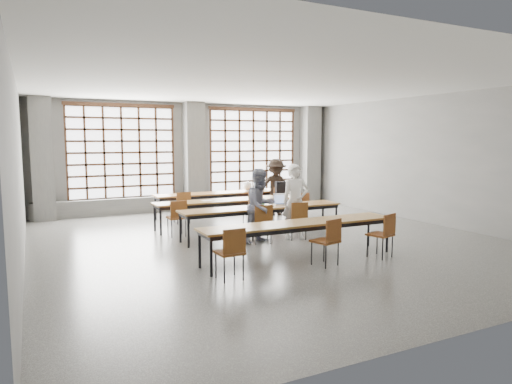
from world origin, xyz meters
The scene contains 40 objects.
floor centered at (0.00, 0.00, 0.00)m, with size 11.00×11.00×0.00m, color #4B4B48.
ceiling centered at (0.00, 0.00, 3.50)m, with size 11.00×11.00×0.00m, color silver.
wall_back centered at (0.00, 5.50, 1.75)m, with size 10.00×10.00×0.00m, color slate.
wall_front centered at (0.00, -5.50, 1.75)m, with size 10.00×10.00×0.00m, color slate.
wall_left centered at (-5.00, 0.00, 1.75)m, with size 11.00×11.00×0.00m, color slate.
wall_right centered at (5.00, 0.00, 1.75)m, with size 11.00×11.00×0.00m, color slate.
column_left centered at (-4.50, 5.22, 1.75)m, with size 0.60×0.55×3.50m, color #545451.
column_mid centered at (0.00, 5.22, 1.75)m, with size 0.60×0.55×3.50m, color #545451.
column_right centered at (4.50, 5.22, 1.75)m, with size 0.60×0.55×3.50m, color #545451.
window_left centered at (-2.25, 5.42, 1.90)m, with size 3.32×0.12×3.00m.
window_right centered at (2.25, 5.42, 1.90)m, with size 3.32×0.12×3.00m.
sill_ledge centered at (0.00, 5.30, 0.25)m, with size 9.80×0.35×0.50m, color #545451.
desk_row_a centered at (0.28, 3.57, 0.66)m, with size 4.00×0.70×0.73m.
desk_row_b centered at (-0.15, 1.94, 0.66)m, with size 4.00×0.70×0.73m.
desk_row_c centered at (0.05, 0.42, 0.66)m, with size 4.00×0.70×0.73m.
desk_row_d centered at (-0.25, -1.73, 0.66)m, with size 4.00×0.70×0.73m.
chair_back_left centered at (-1.12, 2.94, 0.54)m, with size 0.43×0.43×0.88m.
chair_back_mid centered at (1.06, 2.94, 0.54)m, with size 0.49×0.49×0.88m.
chair_back_right centered at (1.88, 2.94, 0.54)m, with size 0.43×0.44×0.88m.
chair_mid_left centered at (-1.75, 1.31, 0.54)m, with size 0.42×0.43×0.88m.
chair_mid_centre centered at (0.25, 1.31, 0.54)m, with size 0.43×0.43×0.88m.
chair_mid_right centered at (1.66, 1.31, 0.54)m, with size 0.47×0.47×0.88m.
chair_front_left centered at (-0.27, -0.21, 0.54)m, with size 0.51×0.52×0.88m.
chair_front_right centered at (0.63, -0.21, 0.54)m, with size 0.49×0.50×0.88m.
chair_near_left centered at (-1.95, -2.36, 0.54)m, with size 0.43×0.44×0.88m.
chair_near_mid centered at (-0.03, -2.36, 0.54)m, with size 0.51×0.51×0.88m.
chair_near_right centered at (1.27, -2.36, 0.54)m, with size 0.52×0.52×0.88m.
student_male centered at (0.65, -0.08, 0.87)m, with size 0.63×0.42×1.74m, color white.
student_female centered at (-0.25, -0.08, 0.83)m, with size 0.81×0.63×1.66m, color #171C47.
student_back centered at (1.88, 3.07, 0.86)m, with size 1.11×0.64×1.72m, color black.
laptop_front centered at (0.62, 0.52, 0.79)m, with size 0.44×0.40×0.26m.
laptop_back centered at (1.63, 3.68, 0.79)m, with size 0.39×0.34×0.26m.
mouse centered at (1.00, 0.40, 0.75)m, with size 0.10×0.06×0.04m, color silver.
green_box centered at (0.00, 0.50, 0.78)m, with size 0.25×0.09×0.09m, color #2D8B36.
phone centered at (0.23, 0.32, 0.74)m, with size 0.13×0.06×0.01m, color black.
paper_sheet_a centered at (-0.75, 1.99, 0.73)m, with size 0.30×0.21×0.00m, color white.
paper_sheet_b centered at (-0.45, 1.89, 0.73)m, with size 0.30×0.21×0.00m, color white.
backpack centered at (1.45, 1.99, 0.93)m, with size 0.32×0.20×0.40m, color black.
plastic_bag centered at (1.18, 3.62, 0.87)m, with size 0.26×0.21×0.29m, color white.
red_pouch centered at (-1.95, -2.28, 0.50)m, with size 0.20×0.08×0.06m, color maroon.
Camera 1 is at (-4.82, -9.04, 2.29)m, focal length 32.00 mm.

